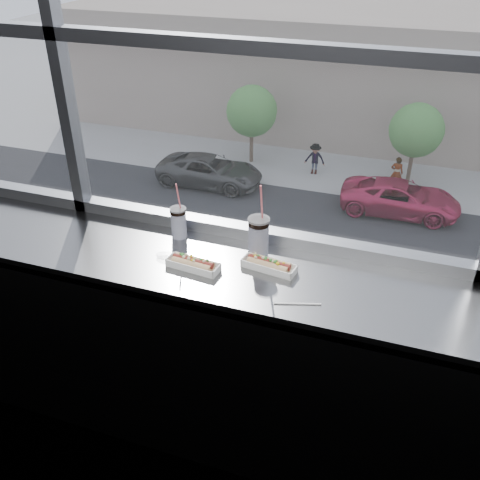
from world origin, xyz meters
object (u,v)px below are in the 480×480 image
(tree_center, at_px, (416,130))
(hotdog_tray_left, at_px, (193,264))
(soda_cup_right, at_px, (259,235))
(car_near_b, at_px, (221,248))
(tree_left, at_px, (252,111))
(wrapper, at_px, (166,256))
(pedestrian_b, at_px, (397,170))
(loose_straw, at_px, (297,304))
(hotdog_tray_right, at_px, (269,265))
(car_far_b, at_px, (401,193))
(pedestrian_a, at_px, (315,156))
(car_near_c, at_px, (387,281))
(soda_cup_left, at_px, (179,221))
(car_near_a, at_px, (95,226))
(car_far_a, at_px, (210,166))

(tree_center, bearing_deg, hotdog_tray_left, -91.68)
(soda_cup_right, distance_m, car_near_b, 20.61)
(tree_center, bearing_deg, tree_left, 180.00)
(wrapper, relative_size, tree_left, 0.02)
(pedestrian_b, height_order, tree_left, tree_left)
(hotdog_tray_left, xyz_separation_m, pedestrian_b, (0.18, 27.28, -10.93))
(loose_straw, xyz_separation_m, tree_center, (0.33, 28.44, -8.89))
(hotdog_tray_right, xyz_separation_m, car_far_b, (0.32, 24.24, -10.94))
(hotdog_tray_left, distance_m, soda_cup_right, 0.32)
(pedestrian_a, bearing_deg, car_far_b, -33.35)
(hotdog_tray_right, bearing_deg, loose_straw, -40.23)
(hotdog_tray_left, height_order, tree_left, hotdog_tray_left)
(wrapper, xyz_separation_m, pedestrian_a, (-4.47, 27.77, -10.93))
(car_near_c, distance_m, car_near_b, 6.99)
(car_near_c, distance_m, pedestrian_b, 10.95)
(pedestrian_b, bearing_deg, soda_cup_right, 90.13)
(pedestrian_b, bearing_deg, pedestrian_a, -6.22)
(hotdog_tray_left, bearing_deg, hotdog_tray_right, 23.38)
(tree_left, bearing_deg, car_near_b, -78.07)
(hotdog_tray_right, xyz_separation_m, tree_center, (0.51, 28.24, -8.92))
(hotdog_tray_left, relative_size, tree_center, 0.05)
(hotdog_tray_left, relative_size, hotdog_tray_right, 0.98)
(car_far_b, relative_size, tree_center, 1.43)
(hotdog_tray_right, distance_m, car_far_b, 26.59)
(car_far_b, xyz_separation_m, pedestrian_a, (-5.26, 3.46, -0.01))
(wrapper, bearing_deg, tree_left, 106.97)
(soda_cup_right, height_order, car_near_c, soda_cup_right)
(car_near_b, bearing_deg, pedestrian_b, -38.29)
(soda_cup_left, bearing_deg, car_near_a, 127.56)
(car_far_a, relative_size, car_near_b, 1.01)
(loose_straw, relative_size, car_near_c, 0.03)
(hotdog_tray_right, height_order, car_near_a, hotdog_tray_right)
(soda_cup_left, bearing_deg, soda_cup_right, -5.17)
(car_near_c, relative_size, tree_left, 1.26)
(car_near_a, relative_size, tree_center, 1.30)
(wrapper, relative_size, pedestrian_b, 0.04)
(soda_cup_right, xyz_separation_m, car_near_a, (-12.80, 16.14, -11.12))
(car_far_b, bearing_deg, soda_cup_left, 177.16)
(hotdog_tray_right, xyz_separation_m, car_near_b, (-6.58, 16.24, -10.96))
(pedestrian_b, bearing_deg, car_near_a, 40.65)
(hotdog_tray_right, height_order, soda_cup_right, soda_cup_right)
(car_near_b, bearing_deg, car_near_a, 82.19)
(hotdog_tray_right, xyz_separation_m, soda_cup_right, (-0.08, 0.09, 0.08))
(car_far_a, relative_size, car_far_b, 0.99)
(car_far_a, distance_m, car_near_b, 8.83)
(hotdog_tray_left, height_order, car_near_b, hotdog_tray_left)
(pedestrian_a, bearing_deg, pedestrian_b, -6.22)
(loose_straw, distance_m, car_near_b, 20.87)
(car_near_a, relative_size, car_near_b, 0.93)
(soda_cup_right, relative_size, car_near_c, 0.06)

